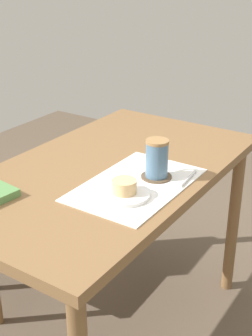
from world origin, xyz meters
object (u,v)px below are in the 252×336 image
object	(u,v)px
pastry_plate	(124,194)
pastry	(124,186)
dining_table	(109,190)
coffee_mug	(157,158)

from	to	relation	value
pastry_plate	pastry	world-z (taller)	pastry
dining_table	pastry_plate	bearing A→B (deg)	-132.25
dining_table	coffee_mug	xyz separation A→B (m)	(0.02, -0.19, 0.16)
dining_table	pastry_plate	distance (m)	0.25
coffee_mug	dining_table	bearing A→B (deg)	94.93
pastry	coffee_mug	bearing A→B (deg)	-5.21
pastry_plate	pastry	xyz separation A→B (m)	(0.00, 0.00, 0.03)
pastry	coffee_mug	world-z (taller)	coffee_mug
pastry	pastry_plate	bearing A→B (deg)	0.00
pastry	coffee_mug	distance (m)	0.17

